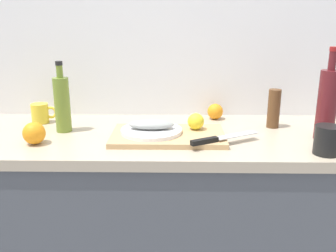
{
  "coord_description": "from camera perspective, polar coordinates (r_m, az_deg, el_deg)",
  "views": [
    {
      "loc": [
        0.08,
        -1.45,
        1.36
      ],
      "look_at": [
        0.05,
        -0.06,
        0.95
      ],
      "focal_mm": 39.86,
      "sensor_mm": 36.0,
      "label": 1
    }
  ],
  "objects": [
    {
      "name": "back_wall",
      "position": [
        1.78,
        -1.56,
        12.88
      ],
      "size": [
        3.2,
        0.05,
        2.5
      ],
      "primitive_type": "cube",
      "color": "white",
      "rests_on": "ground_plane"
    },
    {
      "name": "kitchen_counter",
      "position": [
        1.71,
        -1.84,
        -15.65
      ],
      "size": [
        2.0,
        0.6,
        0.9
      ],
      "color": "#4C5159",
      "rests_on": "ground_plane"
    },
    {
      "name": "cutting_board",
      "position": [
        1.46,
        0.0,
        -1.5
      ],
      "size": [
        0.44,
        0.27,
        0.02
      ],
      "primitive_type": "cube",
      "color": "tan",
      "rests_on": "kitchen_counter"
    },
    {
      "name": "white_plate",
      "position": [
        1.47,
        -2.56,
        -0.72
      ],
      "size": [
        0.24,
        0.24,
        0.01
      ],
      "primitive_type": "cylinder",
      "color": "white",
      "rests_on": "cutting_board"
    },
    {
      "name": "fish_fillet",
      "position": [
        1.46,
        -2.57,
        0.24
      ],
      "size": [
        0.18,
        0.08,
        0.04
      ],
      "primitive_type": "ellipsoid",
      "color": "#999E99",
      "rests_on": "white_plate"
    },
    {
      "name": "chef_knife",
      "position": [
        1.38,
        7.44,
        -1.96
      ],
      "size": [
        0.27,
        0.17,
        0.02
      ],
      "rotation": [
        0.0,
        0.0,
        0.51
      ],
      "color": "silver",
      "rests_on": "cutting_board"
    },
    {
      "name": "lemon_0",
      "position": [
        1.51,
        4.26,
        0.75
      ],
      "size": [
        0.07,
        0.07,
        0.07
      ],
      "primitive_type": "sphere",
      "color": "yellow",
      "rests_on": "cutting_board"
    },
    {
      "name": "olive_oil_bottle",
      "position": [
        1.59,
        -15.88,
        3.37
      ],
      "size": [
        0.06,
        0.06,
        0.29
      ],
      "color": "olive",
      "rests_on": "kitchen_counter"
    },
    {
      "name": "wine_bottle",
      "position": [
        1.55,
        23.16,
        3.22
      ],
      "size": [
        0.07,
        0.07,
        0.35
      ],
      "color": "#59191E",
      "rests_on": "kitchen_counter"
    },
    {
      "name": "coffee_mug_0",
      "position": [
        1.4,
        23.28,
        -1.99
      ],
      "size": [
        0.13,
        0.09,
        0.1
      ],
      "color": "black",
      "rests_on": "kitchen_counter"
    },
    {
      "name": "coffee_mug_1",
      "position": [
        1.76,
        -18.88,
        1.86
      ],
      "size": [
        0.12,
        0.08,
        0.09
      ],
      "color": "yellow",
      "rests_on": "kitchen_counter"
    },
    {
      "name": "orange_0",
      "position": [
        1.48,
        -19.79,
        -1.05
      ],
      "size": [
        0.08,
        0.08,
        0.08
      ],
      "primitive_type": "sphere",
      "color": "orange",
      "rests_on": "kitchen_counter"
    },
    {
      "name": "orange_2",
      "position": [
        1.74,
        7.23,
        2.22
      ],
      "size": [
        0.07,
        0.07,
        0.07
      ],
      "primitive_type": "sphere",
      "color": "orange",
      "rests_on": "kitchen_counter"
    },
    {
      "name": "pepper_mill",
      "position": [
        1.65,
        15.87,
        2.58
      ],
      "size": [
        0.05,
        0.05,
        0.17
      ],
      "primitive_type": "cylinder",
      "color": "brown",
      "rests_on": "kitchen_counter"
    }
  ]
}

